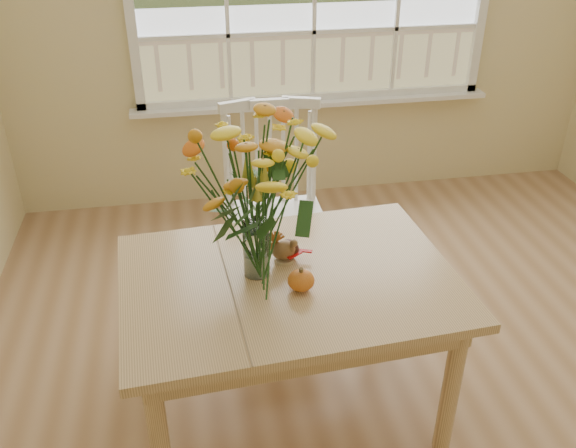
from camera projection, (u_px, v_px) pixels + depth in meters
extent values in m
cube|color=#9E744C|center=(419.00, 427.00, 2.59)|extent=(4.00, 4.50, 0.01)
cube|color=white|center=(313.00, 103.00, 4.09)|extent=(2.42, 0.12, 0.03)
cube|color=tan|center=(289.00, 280.00, 2.36)|extent=(1.34, 1.00, 0.04)
cube|color=tan|center=(289.00, 295.00, 2.39)|extent=(1.21, 0.87, 0.10)
cylinder|color=tan|center=(160.00, 443.00, 2.11)|extent=(0.07, 0.07, 0.65)
cylinder|color=tan|center=(150.00, 314.00, 2.73)|extent=(0.07, 0.07, 0.65)
cylinder|color=tan|center=(451.00, 387.00, 2.33)|extent=(0.07, 0.07, 0.65)
cylinder|color=tan|center=(381.00, 280.00, 2.95)|extent=(0.07, 0.07, 0.65)
cube|color=white|center=(276.00, 223.00, 3.07)|extent=(0.50, 0.48, 0.05)
cube|color=white|center=(270.00, 157.00, 3.09)|extent=(0.49, 0.05, 0.56)
cylinder|color=white|center=(244.00, 290.00, 3.02)|extent=(0.04, 0.04, 0.48)
cylinder|color=white|center=(237.00, 251.00, 3.32)|extent=(0.04, 0.04, 0.48)
cylinder|color=white|center=(319.00, 283.00, 3.07)|extent=(0.04, 0.04, 0.48)
cylinder|color=white|center=(306.00, 245.00, 3.38)|extent=(0.04, 0.04, 0.48)
cylinder|color=white|center=(256.00, 248.00, 2.31)|extent=(0.10, 0.10, 0.23)
ellipsoid|color=#C34A17|center=(301.00, 281.00, 2.25)|extent=(0.10, 0.10, 0.08)
cylinder|color=#CCB78C|center=(284.00, 259.00, 2.44)|extent=(0.08, 0.08, 0.01)
ellipsoid|color=brown|center=(284.00, 250.00, 2.41)|extent=(0.10, 0.07, 0.08)
ellipsoid|color=#38160F|center=(288.00, 250.00, 2.44)|extent=(0.09, 0.09, 0.08)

